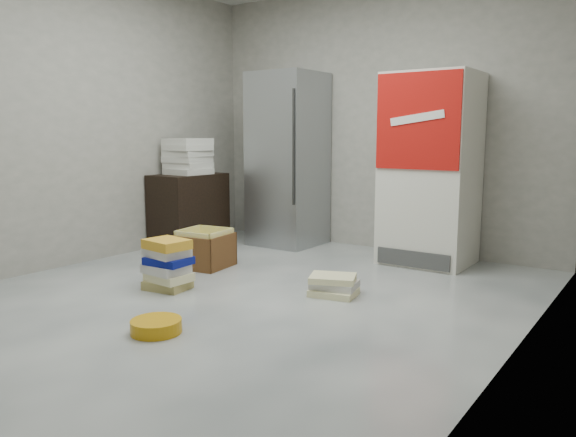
% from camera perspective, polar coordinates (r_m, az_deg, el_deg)
% --- Properties ---
extents(ground, '(5.00, 5.00, 0.00)m').
position_cam_1_polar(ground, '(4.23, -6.61, -8.49)').
color(ground, silver).
rests_on(ground, ground).
extents(room_shell, '(4.04, 5.04, 2.82)m').
position_cam_1_polar(room_shell, '(4.08, -7.07, 16.40)').
color(room_shell, '#A8A097').
rests_on(room_shell, ground).
extents(steel_fridge, '(0.70, 0.72, 1.90)m').
position_cam_1_polar(steel_fridge, '(6.28, 0.00, 5.97)').
color(steel_fridge, '#AAADB2').
rests_on(steel_fridge, ground).
extents(coke_cooler, '(0.80, 0.73, 1.80)m').
position_cam_1_polar(coke_cooler, '(5.51, 14.24, 4.86)').
color(coke_cooler, silver).
rests_on(coke_cooler, ground).
extents(wood_shelf, '(0.50, 0.80, 0.80)m').
position_cam_1_polar(wood_shelf, '(6.31, -10.03, 0.83)').
color(wood_shelf, black).
rests_on(wood_shelf, ground).
extents(supply_box_stack, '(0.44, 0.45, 0.39)m').
position_cam_1_polar(supply_box_stack, '(6.25, -10.14, 6.24)').
color(supply_box_stack, beige).
rests_on(supply_box_stack, wood_shelf).
extents(phonebook_stack_main, '(0.39, 0.32, 0.41)m').
position_cam_1_polar(phonebook_stack_main, '(4.60, -12.15, -4.58)').
color(phonebook_stack_main, '#9F9051').
rests_on(phonebook_stack_main, ground).
extents(phonebook_stack_side, '(0.42, 0.38, 0.16)m').
position_cam_1_polar(phonebook_stack_side, '(4.39, 4.67, -6.76)').
color(phonebook_stack_side, beige).
rests_on(phonebook_stack_side, ground).
extents(cardboard_box, '(0.49, 0.49, 0.36)m').
position_cam_1_polar(cardboard_box, '(5.33, -8.46, -3.32)').
color(cardboard_box, yellow).
rests_on(cardboard_box, ground).
extents(bucket_lid, '(0.36, 0.36, 0.09)m').
position_cam_1_polar(bucket_lid, '(3.68, -13.24, -10.60)').
color(bucket_lid, orange).
rests_on(bucket_lid, ground).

